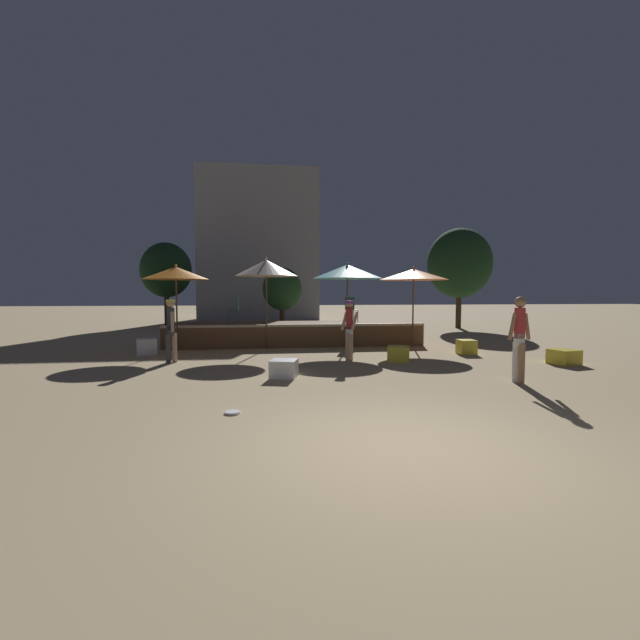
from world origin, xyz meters
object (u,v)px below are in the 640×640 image
patio_umbrella_1 (176,273)px  cube_seat_3 (398,354)px  cube_seat_4 (284,369)px  background_tree_0 (459,263)px  patio_umbrella_2 (266,268)px  cube_seat_0 (564,357)px  bistro_chair_1 (351,307)px  background_tree_2 (282,289)px  person_1 (349,327)px  bistro_chair_0 (236,307)px  cube_seat_1 (466,347)px  person_0 (171,328)px  background_tree_1 (166,270)px  person_2 (519,336)px  patio_umbrella_3 (413,275)px  cube_seat_2 (147,347)px  patio_umbrella_0 (347,272)px  frisbee_disc (232,412)px

patio_umbrella_1 → cube_seat_3: patio_umbrella_1 is taller
cube_seat_4 → background_tree_0: background_tree_0 is taller
patio_umbrella_2 → cube_seat_0: size_ratio=4.12×
bistro_chair_1 → background_tree_2: 8.24m
cube_seat_3 → bistro_chair_1: 3.88m
cube_seat_4 → person_1: size_ratio=0.41×
bistro_chair_0 → background_tree_2: 7.72m
cube_seat_1 → person_0: bearing=-177.0°
patio_umbrella_2 → background_tree_2: background_tree_2 is taller
cube_seat_1 → cube_seat_4: bearing=-153.2°
background_tree_0 → background_tree_1: 15.84m
patio_umbrella_1 → person_2: patio_umbrella_1 is taller
patio_umbrella_3 → cube_seat_0: size_ratio=3.78×
patio_umbrella_1 → cube_seat_0: (10.33, -3.94, -2.25)m
patio_umbrella_3 → background_tree_0: size_ratio=0.53×
patio_umbrella_3 → person_1: patio_umbrella_3 is taller
person_0 → bistro_chair_1: bistro_chair_1 is taller
cube_seat_3 → cube_seat_4: size_ratio=1.08×
person_1 → cube_seat_2: bearing=111.7°
cube_seat_3 → bistro_chair_1: bearing=98.3°
patio_umbrella_0 → background_tree_1: bearing=126.8°
person_0 → person_1: 4.72m
bistro_chair_0 → background_tree_2: bearing=173.3°
background_tree_1 → background_tree_2: bearing=-18.0°
patio_umbrella_0 → bistro_chair_1: patio_umbrella_0 is taller
patio_umbrella_3 → person_2: 6.17m
patio_umbrella_2 → frisbee_disc: patio_umbrella_2 is taller
patio_umbrella_3 → background_tree_0: bearing=54.7°
background_tree_0 → person_2: bearing=-110.9°
patio_umbrella_2 → cube_seat_1: size_ratio=5.90×
patio_umbrella_1 → background_tree_1: (-2.60, 10.80, 0.65)m
patio_umbrella_2 → cube_seat_3: size_ratio=4.08×
patio_umbrella_1 → background_tree_2: bearing=67.1°
patio_umbrella_2 → cube_seat_1: 6.67m
background_tree_2 → bistro_chair_1: bearing=-75.7°
cube_seat_4 → background_tree_1: background_tree_1 is taller
patio_umbrella_1 → cube_seat_0: 11.28m
cube_seat_4 → person_2: 4.91m
patio_umbrella_1 → background_tree_2: (3.71, 8.75, -0.41)m
bistro_chair_1 → person_1: bearing=117.9°
cube_seat_4 → person_2: person_2 is taller
person_1 → bistro_chair_0: bistro_chair_0 is taller
patio_umbrella_1 → patio_umbrella_2: 2.81m
cube_seat_1 → background_tree_0: size_ratio=0.10×
patio_umbrella_3 → frisbee_disc: patio_umbrella_3 is taller
cube_seat_3 → background_tree_2: size_ratio=0.23×
person_0 → cube_seat_1: bearing=158.6°
person_0 → person_1: bearing=152.5°
background_tree_1 → background_tree_2: (6.30, -2.05, -1.05)m
patio_umbrella_1 → person_0: (0.28, -2.29, -1.52)m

